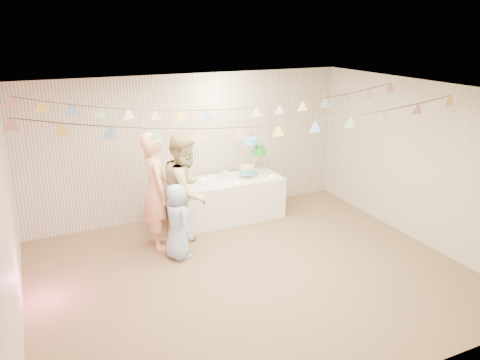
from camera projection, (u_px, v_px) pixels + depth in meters
name	position (u px, v px, depth m)	size (l,w,h in m)	color
floor	(251.00, 273.00, 6.73)	(6.00, 6.00, 0.00)	brown
ceiling	(252.00, 92.00, 5.91)	(6.00, 6.00, 0.00)	silver
back_wall	(191.00, 147.00, 8.47)	(6.00, 6.00, 0.00)	silver
front_wall	(374.00, 274.00, 4.17)	(6.00, 6.00, 0.00)	silver
left_wall	(6.00, 227.00, 5.13)	(5.00, 5.00, 0.00)	silver
right_wall	(419.00, 162.00, 7.51)	(5.00, 5.00, 0.00)	silver
table	(227.00, 199.00, 8.50)	(2.02, 0.81, 0.76)	white
cake_stand	(253.00, 156.00, 8.53)	(0.67, 0.39, 0.75)	silver
cake_bottom	(247.00, 173.00, 8.51)	(0.31, 0.31, 0.15)	#2BB8CB
cake_middle	(259.00, 155.00, 8.68)	(0.27, 0.27, 0.22)	green
cake_top_tier	(251.00, 143.00, 8.40)	(0.25, 0.25, 0.19)	#50C6FD
platter	(195.00, 185.00, 8.10)	(0.31, 0.31, 0.02)	white
posy	(224.00, 175.00, 8.39)	(0.14, 0.14, 0.16)	white
person_adult_a	(157.00, 191.00, 7.26)	(0.69, 0.45, 1.89)	#FFB185
person_adult_b	(186.00, 192.00, 7.25)	(0.92, 0.71, 1.89)	tan
person_child	(177.00, 221.00, 7.03)	(0.58, 0.38, 1.19)	#90AFCD
bunting_back	(219.00, 99.00, 6.93)	(5.60, 1.10, 0.40)	pink
bunting_front	(259.00, 116.00, 5.82)	(5.60, 0.90, 0.36)	#72A5E5
tealight_0	(186.00, 188.00, 7.93)	(0.04, 0.04, 0.03)	#FFD88C
tealight_1	(205.00, 179.00, 8.39)	(0.04, 0.04, 0.03)	#FFD88C
tealight_2	(236.00, 182.00, 8.23)	(0.04, 0.04, 0.03)	#FFD88C
tealight_3	(239.00, 173.00, 8.71)	(0.04, 0.04, 0.03)	#FFD88C
tealight_4	(271.00, 176.00, 8.55)	(0.04, 0.04, 0.03)	#FFD88C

